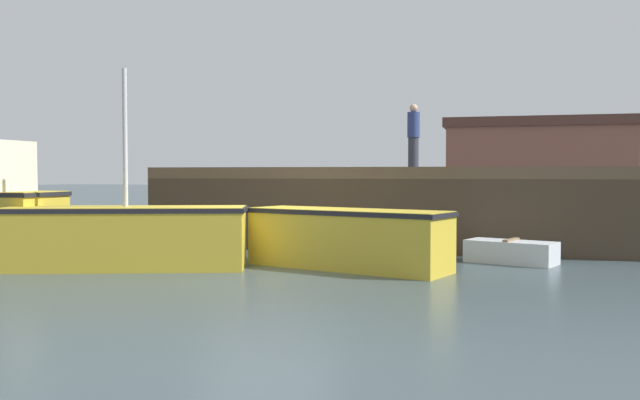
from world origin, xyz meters
The scene contains 8 objects.
ground centered at (0.00, 0.00, -0.05)m, with size 120.00×160.00×0.10m.
pier centered at (1.86, 5.48, 1.50)m, with size 11.27×7.24×1.82m.
fishing_boat_near_right centered at (-2.28, -0.95, 0.59)m, with size 4.35×2.33×3.51m.
fishing_boat_mid centered at (1.45, 0.10, 0.56)m, with size 3.87×2.20×1.05m.
rowboat centered at (4.26, 1.59, 0.21)m, with size 1.76×1.23×0.46m.
dockworker centered at (1.73, 7.18, 2.70)m, with size 0.34×0.34×1.76m.
warehouse centered at (5.94, 28.12, 2.33)m, with size 9.81×6.49×4.62m.
mooring_buoy_foreground centered at (-1.49, -0.29, 0.35)m, with size 0.54×0.54×0.77m.
Camera 1 is at (4.07, -11.64, 1.68)m, focal length 38.47 mm.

